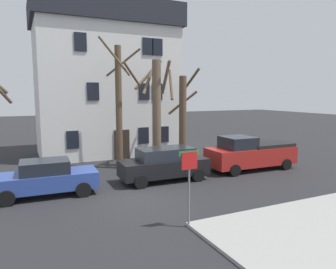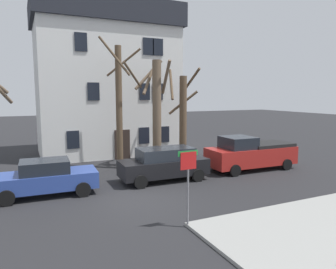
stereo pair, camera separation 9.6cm
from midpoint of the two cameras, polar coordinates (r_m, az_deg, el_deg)
name	(u,v)px [view 1 (the left image)]	position (r m, az deg, el deg)	size (l,w,h in m)	color
ground_plane	(137,199)	(14.44, -5.78, -11.46)	(120.00, 120.00, 0.00)	#262628
building_main	(106,79)	(25.45, -11.21, 9.73)	(10.70, 6.62, 11.32)	white
tree_bare_mid	(119,103)	(19.70, -8.92, 5.61)	(2.90, 3.11, 7.95)	brown
tree_bare_far	(156,110)	(19.90, -2.26, 4.39)	(2.06, 1.96, 6.86)	brown
tree_bare_end	(182,115)	(21.73, 2.50, 3.51)	(2.58, 2.10, 6.40)	brown
car_blue_sedan	(45,178)	(15.62, -21.42, -7.31)	(4.66, 2.16, 1.65)	#2D4799
car_black_wagon	(164,164)	(16.99, -0.84, -5.29)	(4.77, 2.11, 1.78)	black
pickup_truck_red	(250,153)	(20.12, 14.48, -3.28)	(5.64, 2.39, 2.09)	#AD231E
street_sign_pole	(189,174)	(10.93, 3.60, -7.16)	(0.76, 0.07, 2.72)	slate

